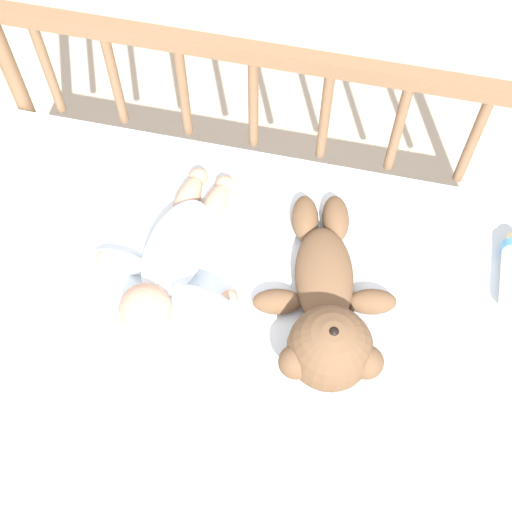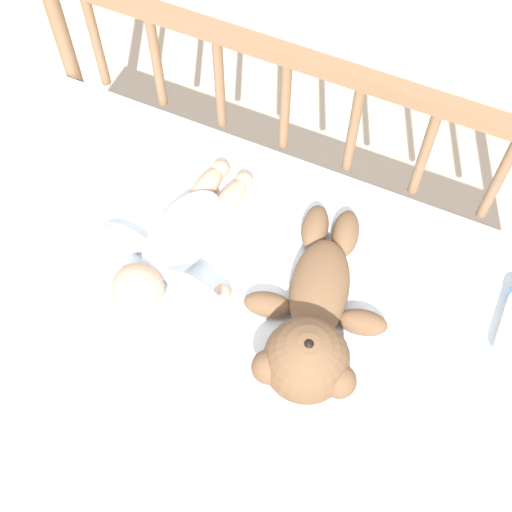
% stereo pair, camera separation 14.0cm
% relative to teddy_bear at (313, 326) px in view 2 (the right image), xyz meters
% --- Properties ---
extents(ground_plane, '(12.00, 12.00, 0.00)m').
position_rel_teddy_bear_xyz_m(ground_plane, '(-0.16, 0.10, -0.60)').
color(ground_plane, '#C6B293').
extents(crib_mattress, '(1.30, 0.59, 0.54)m').
position_rel_teddy_bear_xyz_m(crib_mattress, '(-0.16, 0.10, -0.33)').
color(crib_mattress, silver).
rests_on(crib_mattress, ground_plane).
extents(crib_rail, '(1.30, 0.04, 0.83)m').
position_rel_teddy_bear_xyz_m(crib_rail, '(-0.16, 0.42, -0.01)').
color(crib_rail, brown).
rests_on(crib_rail, ground_plane).
extents(blanket, '(0.85, 0.55, 0.01)m').
position_rel_teddy_bear_xyz_m(blanket, '(-0.17, 0.09, -0.06)').
color(blanket, white).
rests_on(blanket, crib_mattress).
extents(teddy_bear, '(0.29, 0.45, 0.16)m').
position_rel_teddy_bear_xyz_m(teddy_bear, '(0.00, 0.00, 0.00)').
color(teddy_bear, brown).
rests_on(teddy_bear, crib_mattress).
extents(baby, '(0.32, 0.41, 0.10)m').
position_rel_teddy_bear_xyz_m(baby, '(-0.32, 0.07, -0.02)').
color(baby, white).
rests_on(baby, crib_mattress).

